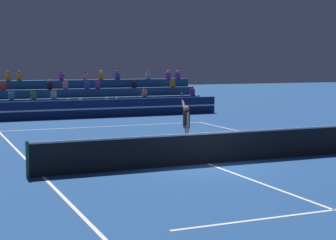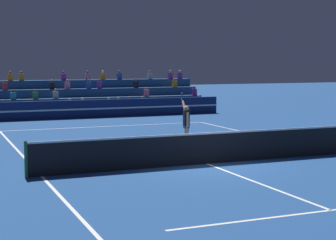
{
  "view_description": "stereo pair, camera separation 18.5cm",
  "coord_description": "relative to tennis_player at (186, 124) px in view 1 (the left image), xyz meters",
  "views": [
    {
      "loc": [
        -8.48,
        -16.61,
        3.41
      ],
      "look_at": [
        0.2,
        3.92,
        1.1
      ],
      "focal_mm": 60.0,
      "sensor_mm": 36.0,
      "label": 1
    },
    {
      "loc": [
        -8.31,
        -16.68,
        3.41
      ],
      "look_at": [
        0.2,
        3.92,
        1.1
      ],
      "focal_mm": 60.0,
      "sensor_mm": 36.0,
      "label": 2
    }
  ],
  "objects": [
    {
      "name": "tennis_player",
      "position": [
        0.0,
        0.0,
        0.0
      ],
      "size": [
        0.47,
        1.36,
        2.25
      ],
      "color": "tan",
      "rests_on": "ground"
    },
    {
      "name": "tennis_ball",
      "position": [
        -2.8,
        3.31,
        -0.94
      ],
      "size": [
        0.07,
        0.07,
        0.07
      ],
      "primitive_type": "sphere",
      "color": "#C6DB33",
      "rests_on": "ground"
    },
    {
      "name": "sponsor_banner_wall",
      "position": [
        -0.7,
        13.59,
        -0.43
      ],
      "size": [
        18.0,
        0.26,
        1.1
      ],
      "color": "navy",
      "rests_on": "ground"
    },
    {
      "name": "tennis_net",
      "position": [
        -0.7,
        -3.23,
        -0.43
      ],
      "size": [
        12.0,
        0.1,
        1.1
      ],
      "color": "#2D6B38",
      "rests_on": "ground"
    },
    {
      "name": "court_lines",
      "position": [
        -0.7,
        -3.23,
        -0.97
      ],
      "size": [
        11.1,
        23.9,
        0.01
      ],
      "color": "white",
      "rests_on": "ground"
    },
    {
      "name": "bleacher_stand",
      "position": [
        -0.69,
        16.76,
        -0.14
      ],
      "size": [
        17.57,
        3.8,
        2.83
      ],
      "color": "navy",
      "rests_on": "ground"
    },
    {
      "name": "ground_plane",
      "position": [
        -0.7,
        -3.23,
        -0.98
      ],
      "size": [
        120.0,
        120.0,
        0.0
      ],
      "primitive_type": "plane",
      "color": "navy"
    }
  ]
}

